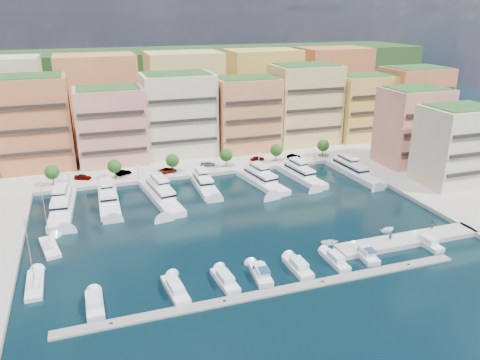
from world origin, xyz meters
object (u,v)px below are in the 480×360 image
at_px(car_1, 124,173).
at_px(yacht_4, 261,180).
at_px(car_5, 294,157).
at_px(person_0, 390,236).
at_px(car_0, 83,177).
at_px(tender_1, 363,240).
at_px(yacht_2, 160,194).
at_px(cruiser_9, 427,243).
at_px(sailboat_0, 35,285).
at_px(cruiser_7, 365,255).
at_px(yacht_3, 204,184).
at_px(cruiser_4, 261,274).
at_px(car_2, 168,170).
at_px(yacht_0, 62,205).
at_px(cruiser_5, 298,267).
at_px(tree_3, 226,155).
at_px(yacht_5, 300,174).
at_px(sailboat_1, 50,248).
at_px(lamppost_0, 68,177).
at_px(yacht_1, 108,199).
at_px(cruiser_2, 176,290).
at_px(cruiser_3, 225,281).
at_px(cruiser_6, 335,260).
at_px(tree_1, 114,166).
at_px(lamppost_2, 202,163).
at_px(tree_5, 323,145).
at_px(lamppost_1, 138,170).
at_px(tender_2, 388,230).
at_px(tree_0, 52,172).
at_px(lamppost_3, 261,157).
at_px(tender_3, 410,232).
at_px(cruiser_0, 95,305).
at_px(car_4, 257,158).
at_px(lamppost_4, 315,151).
at_px(tender_0, 330,242).
at_px(tree_2, 172,160).
at_px(yacht_6, 352,171).

bearing_deg(car_1, yacht_4, -133.41).
height_order(car_5, person_0, person_0).
xyz_separation_m(car_0, car_5, (63.04, -1.43, -0.07)).
bearing_deg(tender_1, yacht_2, 47.83).
distance_m(cruiser_9, sailboat_0, 75.00).
bearing_deg(cruiser_7, yacht_3, 113.75).
xyz_separation_m(cruiser_4, car_2, (-5.86, 58.67, 1.17)).
xyz_separation_m(yacht_0, cruiser_5, (41.43, -42.82, -0.66)).
distance_m(car_0, car_2, 23.25).
relative_size(tree_3, tender_1, 4.00).
xyz_separation_m(yacht_5, sailboat_1, (-65.57, -21.62, -0.90)).
bearing_deg(lamppost_0, yacht_3, -16.33).
relative_size(tree_3, cruiser_9, 0.77).
distance_m(yacht_1, cruiser_2, 44.54).
bearing_deg(car_2, cruiser_3, 168.90).
height_order(cruiser_6, sailboat_0, sailboat_0).
xyz_separation_m(cruiser_7, sailboat_1, (-57.98, 23.05, -0.26)).
xyz_separation_m(tree_1, cruiser_7, (42.19, -58.09, -4.17)).
bearing_deg(tender_1, sailboat_1, 77.77).
bearing_deg(lamppost_2, tree_5, 3.29).
bearing_deg(cruiser_9, cruiser_4, -179.96).
bearing_deg(yacht_1, yacht_4, 0.33).
distance_m(lamppost_1, yacht_1, 15.18).
bearing_deg(sailboat_0, cruiser_5, -11.78).
bearing_deg(cruiser_9, tender_2, 113.57).
bearing_deg(tree_0, tree_1, 0.00).
bearing_deg(car_2, lamppost_1, 98.13).
xyz_separation_m(yacht_2, car_0, (-18.20, 18.34, 0.56)).
height_order(cruiser_2, cruiser_3, same).
height_order(lamppost_3, tender_3, lamppost_3).
distance_m(cruiser_0, car_4, 79.54).
distance_m(tree_1, yacht_3, 25.47).
bearing_deg(lamppost_4, yacht_2, -165.03).
relative_size(tree_1, tender_0, 1.49).
distance_m(tree_2, car_2, 3.36).
bearing_deg(yacht_5, cruiser_2, -135.07).
relative_size(lamppost_2, cruiser_2, 0.45).
xyz_separation_m(lamppost_1, yacht_3, (16.03, -9.97, -2.62)).
bearing_deg(cruiser_3, sailboat_0, 163.21).
xyz_separation_m(yacht_2, cruiser_7, (32.54, -42.33, -0.64)).
bearing_deg(tree_5, sailboat_1, -156.29).
height_order(cruiser_3, cruiser_5, same).
bearing_deg(lamppost_1, tree_1, 159.03).
height_order(yacht_5, cruiser_0, yacht_5).
height_order(lamppost_3, car_2, lamppost_3).
height_order(lamppost_1, cruiser_4, lamppost_1).
height_order(yacht_6, car_0, yacht_6).
xyz_separation_m(tree_5, cruiser_7, (-21.81, -58.09, -4.17)).
distance_m(lamppost_3, cruiser_7, 55.89).
xyz_separation_m(yacht_2, yacht_4, (27.95, 1.73, -0.12)).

